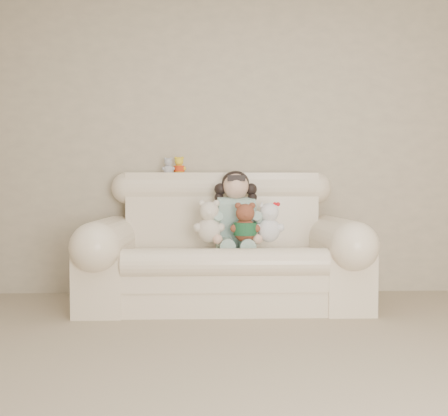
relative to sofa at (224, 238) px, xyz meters
The scene contains 8 objects.
wall_back 0.97m from the sofa, 63.87° to the left, with size 4.50×4.50×0.00m, color tan.
sofa is the anchor object (origin of this frame).
seated_child 0.25m from the sofa, 39.29° to the left, with size 0.38×0.46×0.63m, color #337660, non-canonical shape.
brown_teddy 0.26m from the sofa, 41.74° to the right, with size 0.22×0.17×0.34m, color brown, non-canonical shape.
white_cat 0.39m from the sofa, 18.45° to the right, with size 0.23×0.17×0.35m, color silver, non-canonical shape.
cream_teddy 0.23m from the sofa, 133.71° to the right, with size 0.23×0.18×0.37m, color silver, non-canonical shape.
yellow_mini_bear 0.78m from the sofa, 133.37° to the left, with size 0.11×0.09×0.18m, color gold, non-canonical shape.
grey_mini_plush 0.80m from the sofa, 142.75° to the left, with size 0.11×0.08×0.17m, color #A8A9AF, non-canonical shape.
Camera 1 is at (-0.37, -1.87, 0.88)m, focal length 40.78 mm.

